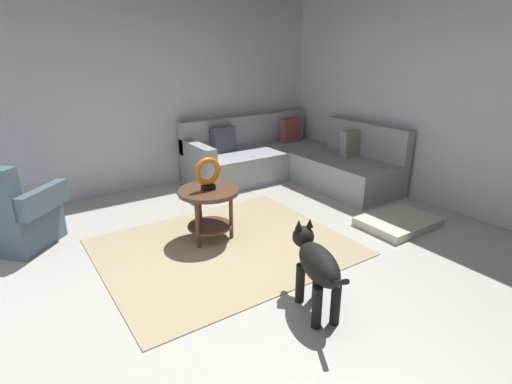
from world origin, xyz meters
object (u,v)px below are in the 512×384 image
at_px(armchair, 12,217).
at_px(dog_bed_mat, 398,222).
at_px(torus_sculpture, 208,173).
at_px(dog, 316,264).
at_px(side_table, 209,201).
at_px(sectional_couch, 289,161).

bearing_deg(armchair, dog_bed_mat, 18.07).
height_order(torus_sculpture, dog, torus_sculpture).
bearing_deg(side_table, torus_sculpture, -94.76).
distance_m(torus_sculpture, dog, 1.50).
xyz_separation_m(armchair, torus_sculpture, (1.65, -0.91, 0.39)).
bearing_deg(dog, dog_bed_mat, 36.96).
xyz_separation_m(armchair, dog, (1.76, -2.36, 0.05)).
xyz_separation_m(dog_bed_mat, dog, (-1.76, -0.59, 0.33)).
bearing_deg(torus_sculpture, sectional_couch, 29.75).
xyz_separation_m(sectional_couch, side_table, (-1.87, -1.07, 0.12)).
bearing_deg(torus_sculpture, dog, -85.92).
bearing_deg(torus_sculpture, armchair, 151.23).
relative_size(sectional_couch, dog_bed_mat, 2.81).
distance_m(side_table, torus_sculpture, 0.29).
height_order(side_table, torus_sculpture, torus_sculpture).
xyz_separation_m(armchair, side_table, (1.65, -0.91, 0.09)).
height_order(dog_bed_mat, dog, dog).
distance_m(torus_sculpture, dog_bed_mat, 2.16).
distance_m(side_table, dog_bed_mat, 2.09).
relative_size(side_table, torus_sculpture, 1.84).
bearing_deg(sectional_couch, torus_sculpture, -150.25).
bearing_deg(dog, torus_sculpture, 112.39).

